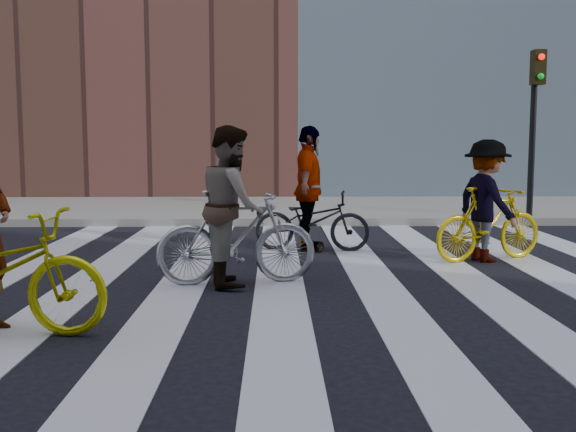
{
  "coord_description": "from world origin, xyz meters",
  "views": [
    {
      "loc": [
        -0.6,
        -7.65,
        1.62
      ],
      "look_at": [
        -0.45,
        0.3,
        0.73
      ],
      "focal_mm": 42.0,
      "sensor_mm": 36.0,
      "label": 1
    }
  ],
  "objects_px": {
    "traffic_signal": "(535,106)",
    "bike_dark_rear": "(312,221)",
    "bike_silver_mid": "(237,237)",
    "bike_yellow_right": "(489,224)",
    "rider_rear": "(309,189)",
    "rider_right": "(486,201)",
    "rider_mid": "(232,206)"
  },
  "relations": [
    {
      "from": "bike_yellow_right",
      "to": "rider_mid",
      "type": "xyz_separation_m",
      "value": [
        -3.37,
        -1.43,
        0.39
      ]
    },
    {
      "from": "bike_silver_mid",
      "to": "rider_mid",
      "type": "height_order",
      "value": "rider_mid"
    },
    {
      "from": "bike_silver_mid",
      "to": "rider_rear",
      "type": "bearing_deg",
      "value": -30.9
    },
    {
      "from": "traffic_signal",
      "to": "rider_right",
      "type": "distance_m",
      "value": 4.82
    },
    {
      "from": "traffic_signal",
      "to": "rider_right",
      "type": "xyz_separation_m",
      "value": [
        -2.17,
        -4.05,
        -1.46
      ]
    },
    {
      "from": "rider_mid",
      "to": "rider_right",
      "type": "relative_size",
      "value": 1.09
    },
    {
      "from": "traffic_signal",
      "to": "rider_rear",
      "type": "xyz_separation_m",
      "value": [
        -4.51,
        -3.15,
        -1.36
      ]
    },
    {
      "from": "bike_dark_rear",
      "to": "rider_mid",
      "type": "xyz_separation_m",
      "value": [
        -1.03,
        -2.33,
        0.45
      ]
    },
    {
      "from": "bike_silver_mid",
      "to": "rider_rear",
      "type": "relative_size",
      "value": 0.98
    },
    {
      "from": "rider_right",
      "to": "rider_rear",
      "type": "bearing_deg",
      "value": 48.42
    },
    {
      "from": "traffic_signal",
      "to": "bike_yellow_right",
      "type": "xyz_separation_m",
      "value": [
        -2.12,
        -4.05,
        -1.78
      ]
    },
    {
      "from": "bike_dark_rear",
      "to": "bike_silver_mid",
      "type": "bearing_deg",
      "value": 165.44
    },
    {
      "from": "bike_yellow_right",
      "to": "bike_dark_rear",
      "type": "xyz_separation_m",
      "value": [
        -2.34,
        0.9,
        -0.06
      ]
    },
    {
      "from": "traffic_signal",
      "to": "bike_dark_rear",
      "type": "relative_size",
      "value": 1.97
    },
    {
      "from": "bike_yellow_right",
      "to": "rider_mid",
      "type": "height_order",
      "value": "rider_mid"
    },
    {
      "from": "bike_dark_rear",
      "to": "rider_mid",
      "type": "bearing_deg",
      "value": 164.4
    },
    {
      "from": "bike_yellow_right",
      "to": "bike_dark_rear",
      "type": "distance_m",
      "value": 2.51
    },
    {
      "from": "traffic_signal",
      "to": "rider_rear",
      "type": "distance_m",
      "value": 5.66
    },
    {
      "from": "rider_mid",
      "to": "rider_right",
      "type": "height_order",
      "value": "rider_mid"
    },
    {
      "from": "traffic_signal",
      "to": "rider_rear",
      "type": "height_order",
      "value": "traffic_signal"
    },
    {
      "from": "bike_silver_mid",
      "to": "rider_rear",
      "type": "height_order",
      "value": "rider_rear"
    },
    {
      "from": "rider_right",
      "to": "traffic_signal",
      "type": "bearing_deg",
      "value": -48.74
    },
    {
      "from": "bike_yellow_right",
      "to": "rider_rear",
      "type": "height_order",
      "value": "rider_rear"
    },
    {
      "from": "rider_mid",
      "to": "rider_rear",
      "type": "relative_size",
      "value": 0.97
    },
    {
      "from": "bike_silver_mid",
      "to": "rider_mid",
      "type": "xyz_separation_m",
      "value": [
        -0.05,
        0.0,
        0.35
      ]
    },
    {
      "from": "traffic_signal",
      "to": "bike_yellow_right",
      "type": "distance_m",
      "value": 4.9
    },
    {
      "from": "bike_dark_rear",
      "to": "rider_right",
      "type": "relative_size",
      "value": 1.03
    },
    {
      "from": "bike_silver_mid",
      "to": "rider_right",
      "type": "relative_size",
      "value": 1.1
    },
    {
      "from": "traffic_signal",
      "to": "rider_mid",
      "type": "relative_size",
      "value": 1.86
    },
    {
      "from": "bike_silver_mid",
      "to": "bike_yellow_right",
      "type": "bearing_deg",
      "value": -75.89
    },
    {
      "from": "rider_right",
      "to": "rider_rear",
      "type": "xyz_separation_m",
      "value": [
        -2.34,
        0.9,
        0.1
      ]
    },
    {
      "from": "traffic_signal",
      "to": "bike_silver_mid",
      "type": "distance_m",
      "value": 7.91
    }
  ]
}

